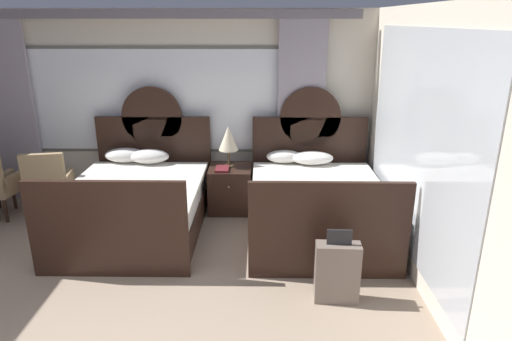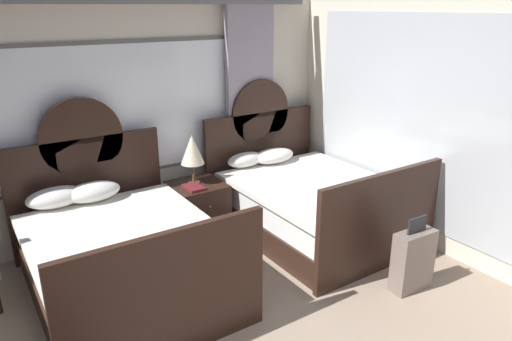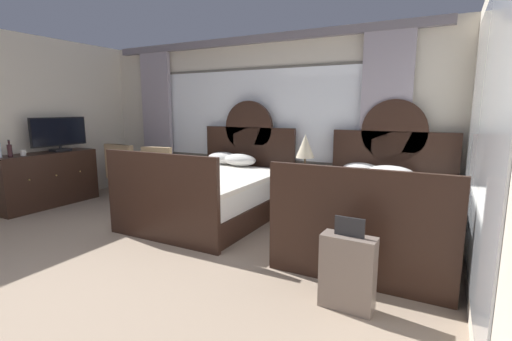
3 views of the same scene
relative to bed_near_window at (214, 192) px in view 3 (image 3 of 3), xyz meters
name	(u,v)px [view 3 (image 3 of 3)]	position (x,y,z in m)	size (l,w,h in m)	color
ground_plane	(23,310)	(0.05, -2.72, -0.37)	(24.00, 24.00, 0.00)	gray
wall_back_window	(256,118)	(0.05, 1.16, 1.03)	(6.13, 0.22, 2.70)	beige
wall_left	(5,122)	(-3.05, -1.08, 0.98)	(0.07, 4.47, 2.70)	beige
wall_right_mirror	(490,137)	(3.15, -1.05, 0.98)	(0.08, 4.47, 2.70)	beige
bed_near_window	(214,192)	(0.00, 0.00, 0.00)	(1.63, 2.17, 1.68)	black
bed_near_mirror	(377,214)	(2.24, -0.01, 0.00)	(1.63, 2.17, 1.68)	black
nightstand_between_beds	(304,196)	(1.12, 0.64, -0.06)	(0.58, 0.60, 0.62)	black
table_lamp_on_nightstand	(305,147)	(1.10, 0.69, 0.64)	(0.27, 0.27, 0.57)	brown
book_on_nightstand	(295,174)	(1.03, 0.53, 0.26)	(0.18, 0.26, 0.03)	maroon
dresser_minibar	(47,179)	(-2.77, -0.71, 0.06)	(0.52, 1.52, 0.86)	black
tv_flatscreen	(59,134)	(-2.74, -0.44, 0.77)	(0.20, 0.95, 0.55)	black
bottle_wine_dark	(10,150)	(-2.69, -1.25, 0.58)	(0.06, 0.06, 0.25)	black
cup_on_dresser	(23,153)	(-2.68, -1.07, 0.53)	(0.11, 0.08, 0.08)	white
armchair_by_window_left	(162,173)	(-1.27, 0.33, 0.13)	(0.61, 0.61, 0.94)	tan
armchair_by_window_centre	(130,169)	(-2.01, 0.33, 0.13)	(0.59, 0.59, 0.94)	tan
armchair_by_window_right	(124,168)	(-2.16, 0.33, 0.13)	(0.54, 0.54, 0.94)	tan
suitcase_on_floor	(348,272)	(2.27, -1.50, -0.07)	(0.42, 0.19, 0.74)	#75665B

